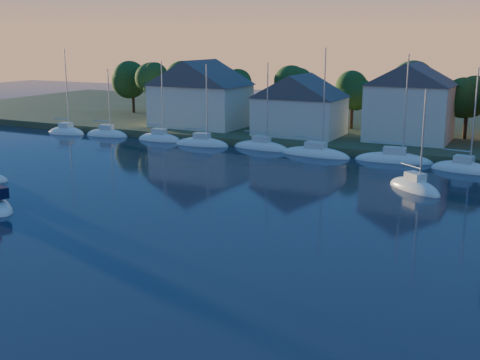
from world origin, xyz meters
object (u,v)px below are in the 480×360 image
Objects in this scene: clubhouse_west at (200,93)px; clubhouse_centre at (300,104)px; drifting_sailboat_right at (414,189)px; clubhouse_east at (410,101)px.

clubhouse_centre is at bearing -3.58° from clubhouse_west.
clubhouse_centre is 27.90m from drifting_sailboat_right.
clubhouse_east is at bearing 8.13° from clubhouse_centre.
clubhouse_west is at bearing -172.53° from drifting_sailboat_right.
clubhouse_centre is 1.11× the size of drifting_sailboat_right.
clubhouse_east reaches higher than clubhouse_west.
clubhouse_centre is (16.00, -1.00, -0.80)m from clubhouse_west.
clubhouse_centre is 1.10× the size of clubhouse_east.
clubhouse_east is (30.00, 1.00, 0.07)m from clubhouse_west.
clubhouse_west reaches higher than clubhouse_centre.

